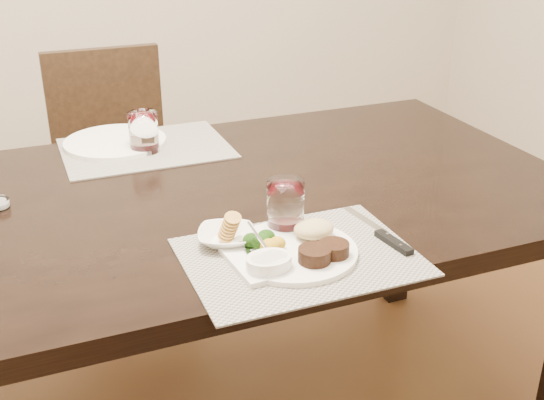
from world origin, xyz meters
name	(u,v)px	position (x,y,z in m)	size (l,w,h in m)	color
dining_table	(176,228)	(0.00, 0.00, 0.67)	(2.00, 1.00, 0.75)	black
chair_far	(115,161)	(0.00, 0.93, 0.50)	(0.42, 0.42, 0.90)	black
placemat_near	(300,257)	(0.16, -0.38, 0.75)	(0.46, 0.34, 0.00)	gray
placemat_far	(146,148)	(0.01, 0.36, 0.75)	(0.46, 0.34, 0.00)	gray
dinner_plate	(299,247)	(0.17, -0.37, 0.77)	(0.26, 0.26, 0.05)	white
napkin_fork	(254,262)	(0.07, -0.37, 0.76)	(0.10, 0.17, 0.02)	white
steak_knife	(386,237)	(0.36, -0.38, 0.76)	(0.04, 0.25, 0.01)	silver
cracker_bowl	(226,236)	(0.04, -0.27, 0.77)	(0.15, 0.15, 0.05)	white
sauce_ramekin	(269,264)	(0.08, -0.41, 0.77)	(0.09, 0.14, 0.07)	white
wine_glass_near	(286,208)	(0.18, -0.26, 0.80)	(0.08, 0.08, 0.11)	white
far_plate	(115,142)	(-0.07, 0.42, 0.76)	(0.29, 0.29, 0.01)	white
wine_glass_far	(144,134)	(0.00, 0.33, 0.80)	(0.08, 0.08, 0.11)	white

